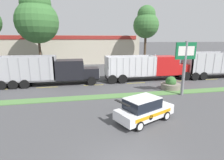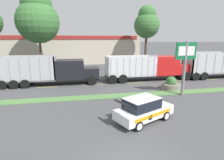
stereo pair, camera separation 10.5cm
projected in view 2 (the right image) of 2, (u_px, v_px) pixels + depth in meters
grass_verge at (101, 97)px, 16.85m from camera, size 120.00×1.29×0.06m
centre_line_3 at (47, 87)px, 20.29m from camera, size 2.40×0.14×0.01m
centre_line_4 at (94, 85)px, 21.25m from camera, size 2.40×0.14×0.01m
centre_line_5 at (136, 83)px, 22.20m from camera, size 2.40×0.14×0.01m
centre_line_6 at (175, 81)px, 23.16m from camera, size 2.40×0.14×0.01m
centre_line_7 at (211, 80)px, 24.12m from camera, size 2.40×0.14×0.01m
dump_truck_trail at (158, 68)px, 23.72m from camera, size 12.10×2.71×3.55m
dump_truck_far_right at (59, 71)px, 21.30m from camera, size 11.54×2.77×3.54m
rally_car at (143, 109)px, 11.78m from camera, size 4.46×3.28×1.71m
store_sign_post at (185, 59)px, 16.62m from camera, size 2.07×0.28×5.27m
stone_planter at (171, 85)px, 19.43m from camera, size 2.10×2.10×1.43m
store_building_backdrop at (64, 49)px, 42.39m from camera, size 34.45×12.10×6.23m
tree_behind_centre at (38, 17)px, 28.44m from camera, size 6.91×6.91×13.37m
tree_behind_right at (147, 23)px, 33.81m from camera, size 4.94×4.94×11.77m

